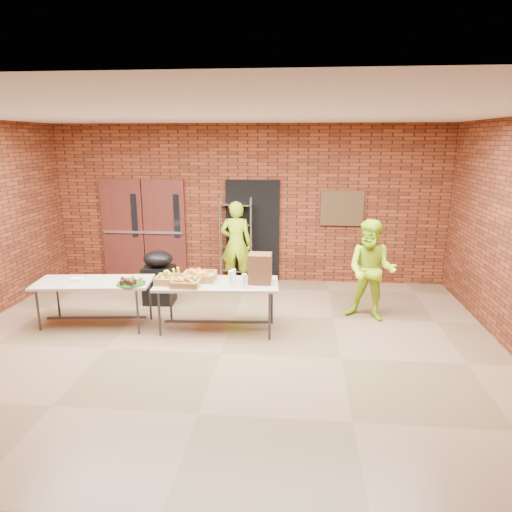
{
  "coord_description": "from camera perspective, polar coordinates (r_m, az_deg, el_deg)",
  "views": [
    {
      "loc": [
        1.03,
        -5.73,
        2.88
      ],
      "look_at": [
        0.36,
        1.4,
        1.05
      ],
      "focal_mm": 32.0,
      "sensor_mm": 36.0,
      "label": 1
    }
  ],
  "objects": [
    {
      "name": "basket_bananas",
      "position": [
        7.04,
        -10.54,
        -2.88
      ],
      "size": [
        0.45,
        0.35,
        0.14
      ],
      "color": "#A67A43",
      "rests_on": "table_right"
    },
    {
      "name": "dark_doorway",
      "position": [
        9.41,
        -0.43,
        3.13
      ],
      "size": [
        1.1,
        0.06,
        2.1
      ],
      "primitive_type": "cube",
      "color": "black",
      "rests_on": "room"
    },
    {
      "name": "cup_stack_mid",
      "position": [
        6.68,
        -1.44,
        -3.17
      ],
      "size": [
        0.07,
        0.07,
        0.21
      ],
      "primitive_type": "cylinder",
      "color": "white",
      "rests_on": "table_right"
    },
    {
      "name": "volunteer_man",
      "position": [
        7.6,
        14.21,
        -1.77
      ],
      "size": [
        0.98,
        0.88,
        1.66
      ],
      "primitive_type": "imported",
      "rotation": [
        0.0,
        0.0,
        -0.37
      ],
      "color": "#9DCB16",
      "rests_on": "room"
    },
    {
      "name": "cup_stack_front",
      "position": [
        6.77,
        -3.12,
        -2.84
      ],
      "size": [
        0.08,
        0.08,
        0.24
      ],
      "primitive_type": "cylinder",
      "color": "white",
      "rests_on": "table_right"
    },
    {
      "name": "basket_apples",
      "position": [
        6.85,
        -8.78,
        -3.33
      ],
      "size": [
        0.41,
        0.32,
        0.13
      ],
      "color": "#A67A43",
      "rests_on": "table_right"
    },
    {
      "name": "napkin_box",
      "position": [
        7.63,
        -21.46,
        -2.82
      ],
      "size": [
        0.17,
        0.12,
        0.06
      ],
      "primitive_type": "cube",
      "color": "white",
      "rests_on": "table_left"
    },
    {
      "name": "covered_grill",
      "position": [
        8.39,
        -12.03,
        -2.59
      ],
      "size": [
        0.55,
        0.47,
        0.97
      ],
      "rotation": [
        0.0,
        0.0,
        0.04
      ],
      "color": "black",
      "rests_on": "room"
    },
    {
      "name": "muffin_tray",
      "position": [
        7.25,
        -15.35,
        -3.03
      ],
      "size": [
        0.44,
        0.44,
        0.11
      ],
      "color": "#134412",
      "rests_on": "table_left"
    },
    {
      "name": "table_left",
      "position": [
        7.6,
        -19.6,
        -3.42
      ],
      "size": [
        1.85,
        0.95,
        0.73
      ],
      "rotation": [
        0.0,
        0.0,
        0.12
      ],
      "color": "tan",
      "rests_on": "room"
    },
    {
      "name": "volunteer_woman",
      "position": [
        9.14,
        -2.51,
        1.55
      ],
      "size": [
        0.63,
        0.41,
        1.72
      ],
      "primitive_type": "imported",
      "rotation": [
        0.0,
        0.0,
        3.15
      ],
      "color": "#9DCB16",
      "rests_on": "room"
    },
    {
      "name": "cup_stack_back",
      "position": [
        6.93,
        -2.81,
        -2.52
      ],
      "size": [
        0.07,
        0.07,
        0.22
      ],
      "primitive_type": "cylinder",
      "color": "white",
      "rests_on": "table_right"
    },
    {
      "name": "coffee_dispenser",
      "position": [
        6.89,
        0.51,
        -1.56
      ],
      "size": [
        0.34,
        0.31,
        0.45
      ],
      "primitive_type": "cube",
      "color": "#50301B",
      "rests_on": "table_right"
    },
    {
      "name": "wire_rack",
      "position": [
        9.35,
        -2.54,
        1.98
      ],
      "size": [
        0.68,
        0.35,
        1.76
      ],
      "primitive_type": null,
      "rotation": [
        0.0,
        0.0,
        -0.23
      ],
      "color": "silver",
      "rests_on": "room"
    },
    {
      "name": "table_right",
      "position": [
        7.01,
        -4.9,
        -3.83
      ],
      "size": [
        1.92,
        0.91,
        0.77
      ],
      "rotation": [
        0.0,
        0.0,
        0.07
      ],
      "color": "tan",
      "rests_on": "room"
    },
    {
      "name": "bronze_plaque",
      "position": [
        9.31,
        10.71,
        5.88
      ],
      "size": [
        0.85,
        0.04,
        0.7
      ],
      "primitive_type": "cube",
      "color": "#452E1B",
      "rests_on": "room"
    },
    {
      "name": "basket_oranges",
      "position": [
        7.12,
        -7.06,
        -2.49
      ],
      "size": [
        0.49,
        0.38,
        0.15
      ],
      "color": "#A67A43",
      "rests_on": "table_right"
    },
    {
      "name": "room",
      "position": [
        5.96,
        -4.74,
        1.87
      ],
      "size": [
        8.08,
        7.08,
        3.28
      ],
      "color": "brown",
      "rests_on": "ground"
    },
    {
      "name": "double_doors",
      "position": [
        9.89,
        -13.82,
        3.28
      ],
      "size": [
        1.78,
        0.12,
        2.1
      ],
      "color": "#431D13",
      "rests_on": "room"
    }
  ]
}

